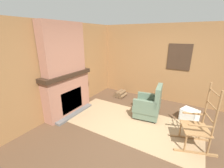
# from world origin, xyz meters

# --- Properties ---
(ground_plane) EXTENTS (14.00, 14.00, 0.00)m
(ground_plane) POSITION_xyz_m (0.00, 0.00, 0.00)
(ground_plane) COLOR #4C3523
(wood_panel_wall_left) EXTENTS (0.06, 5.40, 2.58)m
(wood_panel_wall_left) POSITION_xyz_m (-2.43, 0.00, 1.29)
(wood_panel_wall_left) COLOR olive
(wood_panel_wall_left) RESTS_ON ground
(wood_panel_wall_back) EXTENTS (5.40, 0.09, 2.58)m
(wood_panel_wall_back) POSITION_xyz_m (0.01, 2.43, 1.30)
(wood_panel_wall_back) COLOR olive
(wood_panel_wall_back) RESTS_ON ground
(fireplace_hearth) EXTENTS (0.54, 1.58, 1.23)m
(fireplace_hearth) POSITION_xyz_m (-2.23, 0.00, 0.61)
(fireplace_hearth) COLOR #93604C
(fireplace_hearth) RESTS_ON ground
(chimney_breast) EXTENTS (0.29, 1.31, 1.33)m
(chimney_breast) POSITION_xyz_m (-2.24, 0.00, 1.90)
(chimney_breast) COLOR #93604C
(chimney_breast) RESTS_ON fireplace_hearth
(area_rug) EXTENTS (3.46, 1.63, 0.01)m
(area_rug) POSITION_xyz_m (-0.43, 0.41, 0.01)
(area_rug) COLOR #997A56
(area_rug) RESTS_ON ground
(armchair) EXTENTS (0.76, 0.73, 0.97)m
(armchair) POSITION_xyz_m (-0.11, 0.93, 0.35)
(armchair) COLOR #516651
(armchair) RESTS_ON ground
(rocking_chair) EXTENTS (0.92, 0.73, 1.35)m
(rocking_chair) POSITION_xyz_m (1.09, 0.30, 0.45)
(rocking_chair) COLOR olive
(rocking_chair) RESTS_ON ground
(firewood_stack) EXTENTS (0.39, 0.46, 0.23)m
(firewood_stack) POSITION_xyz_m (-1.49, 1.87, 0.10)
(firewood_stack) COLOR brown
(firewood_stack) RESTS_ON ground
(laundry_basket) EXTENTS (0.50, 0.46, 0.33)m
(laundry_basket) POSITION_xyz_m (0.90, 1.34, 0.16)
(laundry_basket) COLOR white
(laundry_basket) RESTS_ON ground
(oil_lamp_vase) EXTENTS (0.13, 0.13, 0.26)m
(oil_lamp_vase) POSITION_xyz_m (-2.27, -0.39, 1.32)
(oil_lamp_vase) COLOR #99B29E
(oil_lamp_vase) RESTS_ON fireplace_hearth
(storage_case) EXTENTS (0.17, 0.27, 0.14)m
(storage_case) POSITION_xyz_m (-2.27, 0.32, 1.30)
(storage_case) COLOR black
(storage_case) RESTS_ON fireplace_hearth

